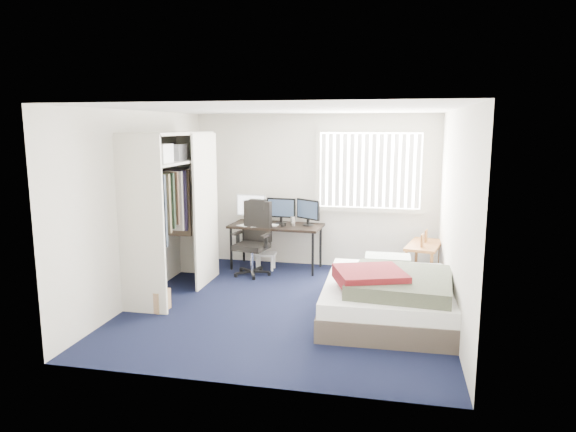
# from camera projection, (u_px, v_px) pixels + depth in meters

# --- Properties ---
(ground) EXTENTS (4.20, 4.20, 0.00)m
(ground) POSITION_uv_depth(u_px,v_px,m) (288.00, 306.00, 6.64)
(ground) COLOR black
(ground) RESTS_ON ground
(room_shell) EXTENTS (4.20, 4.20, 4.20)m
(room_shell) POSITION_uv_depth(u_px,v_px,m) (288.00, 190.00, 6.38)
(room_shell) COLOR silver
(room_shell) RESTS_ON ground
(window_assembly) EXTENTS (1.72, 0.09, 1.32)m
(window_assembly) POSITION_uv_depth(u_px,v_px,m) (370.00, 171.00, 8.15)
(window_assembly) COLOR white
(window_assembly) RESTS_ON ground
(closet) EXTENTS (0.64, 1.84, 2.22)m
(closet) POSITION_uv_depth(u_px,v_px,m) (173.00, 196.00, 7.00)
(closet) COLOR beige
(closet) RESTS_ON ground
(desk) EXTENTS (1.52, 0.79, 1.19)m
(desk) POSITION_uv_depth(u_px,v_px,m) (277.00, 222.00, 8.31)
(desk) COLOR black
(desk) RESTS_ON ground
(office_chair) EXTENTS (0.65, 0.65, 1.17)m
(office_chair) POSITION_uv_depth(u_px,v_px,m) (254.00, 246.00, 8.03)
(office_chair) COLOR black
(office_chair) RESTS_ON ground
(footstool) EXTENTS (0.35, 0.28, 0.27)m
(footstool) POSITION_uv_depth(u_px,v_px,m) (266.00, 257.00, 8.32)
(footstool) COLOR white
(footstool) RESTS_ON ground
(nightstand) EXTENTS (0.61, 0.94, 0.78)m
(nightstand) POSITION_uv_depth(u_px,v_px,m) (424.00, 248.00, 7.54)
(nightstand) COLOR brown
(nightstand) RESTS_ON ground
(bed) EXTENTS (1.55, 2.04, 0.66)m
(bed) POSITION_uv_depth(u_px,v_px,m) (388.00, 294.00, 6.22)
(bed) COLOR #443A31
(bed) RESTS_ON ground
(pine_box) EXTENTS (0.40, 0.33, 0.26)m
(pine_box) POSITION_uv_depth(u_px,v_px,m) (153.00, 299.00, 6.50)
(pine_box) COLOR tan
(pine_box) RESTS_ON ground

